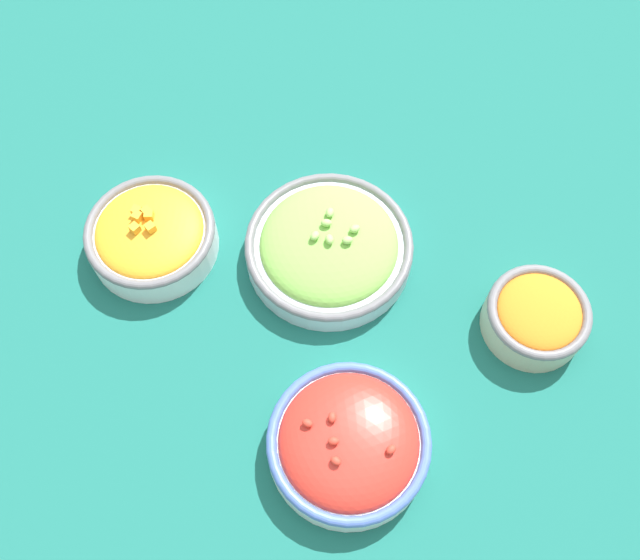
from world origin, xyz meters
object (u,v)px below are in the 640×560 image
(bowl_lettuce, at_px, (329,247))
(bowl_carrots, at_px, (537,316))
(bowl_squash, at_px, (151,235))
(bowl_cherry_tomatoes, at_px, (349,443))

(bowl_lettuce, relative_size, bowl_carrots, 1.71)
(bowl_squash, bearing_deg, bowl_carrots, 34.57)
(bowl_cherry_tomatoes, relative_size, bowl_carrots, 1.46)
(bowl_cherry_tomatoes, bearing_deg, bowl_lettuce, 142.45)
(bowl_lettuce, xyz_separation_m, bowl_squash, (-0.16, -0.16, 0.00))
(bowl_carrots, bearing_deg, bowl_squash, -145.43)
(bowl_lettuce, distance_m, bowl_squash, 0.23)
(bowl_lettuce, xyz_separation_m, bowl_carrots, (0.24, 0.12, 0.01))
(bowl_cherry_tomatoes, xyz_separation_m, bowl_squash, (-0.36, -0.01, 0.00))
(bowl_lettuce, height_order, bowl_carrots, bowl_lettuce)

